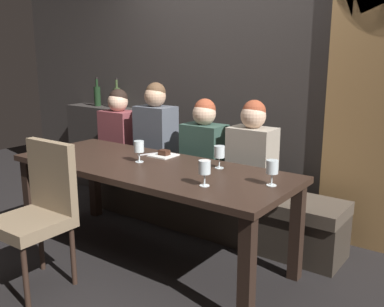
{
  "coord_description": "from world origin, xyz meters",
  "views": [
    {
      "loc": [
        2.08,
        -2.31,
        1.56
      ],
      "look_at": [
        0.29,
        0.14,
        0.84
      ],
      "focal_mm": 40.37,
      "sensor_mm": 36.0,
      "label": 1
    }
  ],
  "objects_px": {
    "dining_table": "(150,176)",
    "wine_glass_near_left": "(219,152)",
    "diner_near_end": "(252,149)",
    "wine_bottle_pale_label": "(117,97)",
    "chair_near_side": "(40,206)",
    "wine_glass_near_right": "(205,168)",
    "fork_on_table": "(147,154)",
    "wine_glass_end_right": "(272,168)",
    "diner_bearded": "(156,130)",
    "banquette_bench": "(203,204)",
    "wine_bottle_dark_red": "(97,95)",
    "dessert_plate": "(164,154)",
    "wine_glass_end_left": "(139,148)",
    "diner_redhead": "(119,129)",
    "diner_far_end": "(204,143)"
  },
  "relations": [
    {
      "from": "wine_glass_near_left",
      "to": "wine_glass_end_right",
      "type": "relative_size",
      "value": 1.0
    },
    {
      "from": "dining_table",
      "to": "diner_near_end",
      "type": "height_order",
      "value": "diner_near_end"
    },
    {
      "from": "diner_near_end",
      "to": "wine_glass_end_right",
      "type": "relative_size",
      "value": 4.54
    },
    {
      "from": "wine_bottle_pale_label",
      "to": "wine_glass_end_left",
      "type": "relative_size",
      "value": 1.99
    },
    {
      "from": "diner_near_end",
      "to": "fork_on_table",
      "type": "distance_m",
      "value": 0.85
    },
    {
      "from": "diner_far_end",
      "to": "wine_bottle_dark_red",
      "type": "height_order",
      "value": "wine_bottle_dark_red"
    },
    {
      "from": "diner_near_end",
      "to": "wine_bottle_pale_label",
      "type": "xyz_separation_m",
      "value": [
        -1.92,
        0.39,
        0.27
      ]
    },
    {
      "from": "diner_near_end",
      "to": "wine_glass_near_left",
      "type": "distance_m",
      "value": 0.45
    },
    {
      "from": "diner_near_end",
      "to": "wine_bottle_pale_label",
      "type": "distance_m",
      "value": 1.97
    },
    {
      "from": "diner_redhead",
      "to": "diner_bearded",
      "type": "relative_size",
      "value": 0.9
    },
    {
      "from": "banquette_bench",
      "to": "wine_glass_end_left",
      "type": "relative_size",
      "value": 15.24
    },
    {
      "from": "diner_near_end",
      "to": "chair_near_side",
      "type": "bearing_deg",
      "value": -120.67
    },
    {
      "from": "banquette_bench",
      "to": "wine_bottle_pale_label",
      "type": "xyz_separation_m",
      "value": [
        -1.42,
        0.37,
        0.84
      ]
    },
    {
      "from": "dining_table",
      "to": "fork_on_table",
      "type": "xyz_separation_m",
      "value": [
        -0.24,
        0.24,
        0.09
      ]
    },
    {
      "from": "chair_near_side",
      "to": "fork_on_table",
      "type": "relative_size",
      "value": 5.76
    },
    {
      "from": "diner_redhead",
      "to": "wine_glass_end_left",
      "type": "height_order",
      "value": "diner_redhead"
    },
    {
      "from": "diner_redhead",
      "to": "fork_on_table",
      "type": "distance_m",
      "value": 0.93
    },
    {
      "from": "wine_glass_near_left",
      "to": "wine_glass_near_right",
      "type": "distance_m",
      "value": 0.44
    },
    {
      "from": "banquette_bench",
      "to": "diner_bearded",
      "type": "height_order",
      "value": "diner_bearded"
    },
    {
      "from": "dining_table",
      "to": "fork_on_table",
      "type": "relative_size",
      "value": 12.94
    },
    {
      "from": "wine_glass_near_left",
      "to": "wine_glass_end_right",
      "type": "height_order",
      "value": "same"
    },
    {
      "from": "banquette_bench",
      "to": "chair_near_side",
      "type": "xyz_separation_m",
      "value": [
        -0.34,
        -1.42,
        0.33
      ]
    },
    {
      "from": "diner_bearded",
      "to": "wine_glass_end_right",
      "type": "distance_m",
      "value": 1.61
    },
    {
      "from": "dining_table",
      "to": "wine_glass_end_left",
      "type": "relative_size",
      "value": 13.41
    },
    {
      "from": "wine_glass_end_left",
      "to": "dessert_plate",
      "type": "relative_size",
      "value": 0.86
    },
    {
      "from": "wine_bottle_dark_red",
      "to": "wine_glass_end_right",
      "type": "distance_m",
      "value": 2.86
    },
    {
      "from": "banquette_bench",
      "to": "wine_bottle_pale_label",
      "type": "relative_size",
      "value": 7.67
    },
    {
      "from": "wine_glass_end_left",
      "to": "dessert_plate",
      "type": "distance_m",
      "value": 0.28
    },
    {
      "from": "banquette_bench",
      "to": "wine_bottle_dark_red",
      "type": "bearing_deg",
      "value": 168.59
    },
    {
      "from": "diner_near_end",
      "to": "wine_glass_near_left",
      "type": "height_order",
      "value": "diner_near_end"
    },
    {
      "from": "wine_glass_near_left",
      "to": "dessert_plate",
      "type": "distance_m",
      "value": 0.57
    },
    {
      "from": "wine_bottle_dark_red",
      "to": "dessert_plate",
      "type": "distance_m",
      "value": 1.83
    },
    {
      "from": "dining_table",
      "to": "wine_glass_near_left",
      "type": "distance_m",
      "value": 0.56
    },
    {
      "from": "dessert_plate",
      "to": "chair_near_side",
      "type": "bearing_deg",
      "value": -103.69
    },
    {
      "from": "wine_glass_near_right",
      "to": "fork_on_table",
      "type": "xyz_separation_m",
      "value": [
        -0.86,
        0.42,
        -0.11
      ]
    },
    {
      "from": "diner_bearded",
      "to": "wine_bottle_dark_red",
      "type": "height_order",
      "value": "diner_bearded"
    },
    {
      "from": "wine_bottle_dark_red",
      "to": "banquette_bench",
      "type": "bearing_deg",
      "value": -11.41
    },
    {
      "from": "chair_near_side",
      "to": "wine_bottle_dark_red",
      "type": "relative_size",
      "value": 3.01
    },
    {
      "from": "diner_near_end",
      "to": "wine_bottle_pale_label",
      "type": "height_order",
      "value": "wine_bottle_pale_label"
    },
    {
      "from": "diner_bearded",
      "to": "dining_table",
      "type": "bearing_deg",
      "value": -52.31
    },
    {
      "from": "diner_near_end",
      "to": "wine_glass_end_right",
      "type": "bearing_deg",
      "value": -52.38
    },
    {
      "from": "wine_glass_end_right",
      "to": "wine_glass_near_right",
      "type": "bearing_deg",
      "value": -142.77
    },
    {
      "from": "wine_glass_end_left",
      "to": "wine_glass_end_right",
      "type": "relative_size",
      "value": 1.0
    },
    {
      "from": "diner_near_end",
      "to": "wine_glass_near_right",
      "type": "height_order",
      "value": "diner_near_end"
    },
    {
      "from": "chair_near_side",
      "to": "diner_bearded",
      "type": "height_order",
      "value": "diner_bearded"
    },
    {
      "from": "wine_glass_end_right",
      "to": "fork_on_table",
      "type": "relative_size",
      "value": 0.96
    },
    {
      "from": "banquette_bench",
      "to": "chair_near_side",
      "type": "distance_m",
      "value": 1.5
    },
    {
      "from": "diner_bearded",
      "to": "diner_far_end",
      "type": "bearing_deg",
      "value": -1.69
    },
    {
      "from": "wine_bottle_pale_label",
      "to": "wine_glass_end_right",
      "type": "relative_size",
      "value": 1.99
    },
    {
      "from": "wine_glass_end_right",
      "to": "fork_on_table",
      "type": "bearing_deg",
      "value": 172.0
    }
  ]
}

